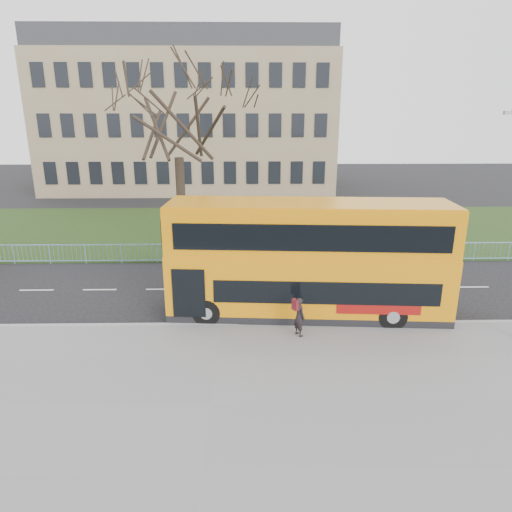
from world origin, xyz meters
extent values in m
plane|color=black|center=(0.00, 0.00, 0.00)|extent=(120.00, 120.00, 0.00)
cube|color=slate|center=(0.00, -6.75, 0.06)|extent=(80.00, 10.50, 0.12)
cube|color=gray|center=(0.00, -1.55, 0.07)|extent=(80.00, 0.20, 0.14)
cube|color=#203413|center=(0.00, 14.30, 0.04)|extent=(80.00, 15.40, 0.08)
cube|color=#8B7258|center=(-5.00, 35.00, 7.00)|extent=(30.00, 15.00, 14.00)
cube|color=orange|center=(3.53, -0.50, 1.43)|extent=(11.36, 3.43, 2.08)
cube|color=orange|center=(3.53, -0.50, 2.65)|extent=(11.36, 3.43, 0.36)
cube|color=orange|center=(3.53, -0.50, 3.76)|extent=(11.30, 3.37, 1.87)
cube|color=black|center=(4.07, -1.88, 1.51)|extent=(8.63, 0.63, 0.91)
cube|color=black|center=(3.44, -1.82, 3.67)|extent=(10.29, 0.75, 1.01)
cylinder|color=black|center=(-0.55, -1.43, 0.55)|extent=(1.13, 0.37, 1.11)
cylinder|color=black|center=(6.69, -1.93, 0.55)|extent=(1.13, 0.37, 1.11)
imported|color=black|center=(2.98, -2.59, 0.87)|extent=(0.59, 0.66, 1.50)
cube|color=gray|center=(9.66, -2.67, 8.07)|extent=(0.47, 0.24, 0.12)
camera|label=1|loc=(1.09, -17.97, 8.03)|focal=32.00mm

